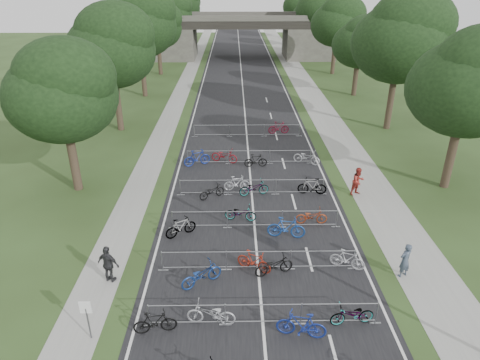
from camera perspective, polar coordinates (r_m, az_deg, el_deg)
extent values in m
cube|color=black|center=(60.92, 0.24, 13.58)|extent=(11.00, 140.00, 0.01)
cube|color=gray|center=(61.59, 7.91, 13.48)|extent=(3.00, 140.00, 0.01)
cube|color=gray|center=(61.24, -7.00, 13.46)|extent=(2.00, 140.00, 0.01)
cube|color=silver|center=(60.92, 0.24, 13.58)|extent=(0.12, 140.00, 0.00)
cube|color=#46443F|center=(75.96, -9.12, 17.63)|extent=(8.00, 8.00, 5.00)
cube|color=#46443F|center=(76.30, 9.12, 17.67)|extent=(8.00, 8.00, 5.00)
cube|color=black|center=(74.89, 0.02, 20.21)|extent=(30.00, 8.00, 1.20)
cube|color=#46443F|center=(71.01, 0.07, 20.72)|extent=(30.00, 0.40, 0.90)
cube|color=#46443F|center=(78.58, -0.03, 21.21)|extent=(30.00, 0.40, 0.90)
cylinder|color=#4C4C51|center=(18.36, -19.54, -17.57)|extent=(0.06, 0.06, 1.50)
cube|color=white|center=(17.84, -19.93, -15.68)|extent=(0.45, 0.04, 0.55)
cylinder|color=#33261C|center=(29.60, -21.32, 2.53)|extent=(0.56, 0.56, 4.20)
ellipsoid|color=black|center=(28.35, -22.65, 10.18)|extent=(6.72, 6.72, 5.51)
sphere|color=black|center=(27.39, -22.30, 12.67)|extent=(5.38, 5.38, 5.38)
sphere|color=black|center=(29.19, -22.97, 8.80)|extent=(4.37, 4.37, 4.37)
cylinder|color=#33261C|center=(31.07, 26.31, 2.93)|extent=(0.56, 0.56, 4.48)
ellipsoid|color=black|center=(29.84, 27.96, 10.70)|extent=(7.17, 7.17, 5.88)
sphere|color=black|center=(30.24, 26.35, 9.42)|extent=(4.66, 4.66, 4.66)
cylinder|color=#33261C|center=(40.33, -15.95, 9.66)|extent=(0.56, 0.56, 4.72)
ellipsoid|color=black|center=(39.37, -16.79, 16.13)|extent=(7.56, 7.56, 6.20)
sphere|color=black|center=(38.54, -16.38, 18.27)|extent=(6.05, 6.05, 6.05)
sphere|color=black|center=(40.14, -17.14, 14.87)|extent=(4.91, 4.91, 4.91)
cylinder|color=#33261C|center=(41.41, 19.43, 9.87)|extent=(0.56, 0.56, 5.11)
ellipsoid|color=black|center=(40.45, 20.50, 16.68)|extent=(8.18, 8.18, 6.70)
sphere|color=black|center=(40.02, 21.97, 18.75)|extent=(6.54, 6.54, 6.54)
sphere|color=black|center=(40.89, 19.36, 15.46)|extent=(5.31, 5.31, 5.31)
cylinder|color=#33261C|center=(51.63, -12.79, 13.70)|extent=(0.56, 0.56, 5.25)
ellipsoid|color=black|center=(50.85, -13.38, 19.36)|extent=(8.40, 8.40, 6.89)
sphere|color=black|center=(50.10, -12.99, 21.25)|extent=(6.72, 6.72, 6.72)
sphere|color=black|center=(51.56, -13.72, 18.23)|extent=(5.46, 5.46, 5.46)
cylinder|color=#33261C|center=(52.66, 15.12, 12.90)|extent=(0.56, 0.56, 3.85)
ellipsoid|color=black|center=(52.00, 15.62, 16.95)|extent=(6.16, 6.16, 5.05)
sphere|color=black|center=(51.53, 16.61, 18.15)|extent=(4.93, 4.93, 4.93)
sphere|color=black|center=(52.46, 14.82, 16.25)|extent=(4.00, 4.00, 4.00)
cylinder|color=#33261C|center=(63.32, -10.66, 15.56)|extent=(0.56, 0.56, 4.20)
ellipsoid|color=black|center=(62.75, -10.98, 19.25)|extent=(6.72, 6.72, 5.51)
sphere|color=black|center=(62.03, -10.59, 20.46)|extent=(5.38, 5.38, 5.38)
sphere|color=black|center=(63.41, -11.31, 18.53)|extent=(4.37, 4.37, 4.37)
cylinder|color=#33261C|center=(64.02, 12.38, 15.65)|extent=(0.56, 0.56, 4.48)
ellipsoid|color=black|center=(63.43, 12.77, 19.55)|extent=(7.17, 7.17, 5.88)
sphere|color=black|center=(62.96, 13.57, 20.74)|extent=(5.73, 5.73, 5.73)
sphere|color=black|center=(63.91, 12.13, 18.83)|extent=(4.66, 4.66, 4.66)
cylinder|color=#33261C|center=(74.99, -9.22, 17.42)|extent=(0.56, 0.56, 4.72)
ellipsoid|color=black|center=(74.48, -9.49, 20.94)|extent=(7.56, 7.56, 6.20)
sphere|color=black|center=(73.80, -9.14, 22.10)|extent=(6.05, 6.05, 6.05)
sphere|color=black|center=(75.13, -9.78, 20.23)|extent=(4.91, 4.91, 4.91)
cylinder|color=#33261C|center=(75.58, 10.42, 17.54)|extent=(0.56, 0.56, 5.11)
ellipsoid|color=black|center=(75.06, 10.74, 21.32)|extent=(8.18, 8.18, 6.70)
sphere|color=black|center=(74.58, 11.42, 22.50)|extent=(6.54, 6.54, 6.54)
sphere|color=black|center=(75.53, 10.20, 20.61)|extent=(5.31, 5.31, 5.31)
cylinder|color=#33261C|center=(86.76, -8.15, 18.77)|extent=(0.56, 0.56, 5.25)
ellipsoid|color=black|center=(86.30, -8.38, 22.15)|extent=(8.40, 8.40, 6.89)
sphere|color=black|center=(86.92, -8.64, 21.47)|extent=(5.46, 5.46, 5.46)
cylinder|color=#33261C|center=(87.37, 8.91, 18.30)|extent=(0.56, 0.56, 3.85)
ellipsoid|color=black|center=(86.98, 9.09, 20.76)|extent=(6.16, 6.16, 5.05)
sphere|color=black|center=(86.49, 9.63, 21.52)|extent=(4.93, 4.93, 4.93)
sphere|color=black|center=(87.46, 8.66, 20.31)|extent=(4.00, 4.00, 4.00)
cylinder|color=#33261C|center=(98.66, -7.30, 19.33)|extent=(0.56, 0.56, 4.20)
ellipsoid|color=black|center=(98.30, -7.44, 21.72)|extent=(6.72, 6.72, 5.51)
sphere|color=black|center=(97.66, -7.14, 22.50)|extent=(5.38, 5.38, 5.38)
sphere|color=black|center=(98.91, -7.69, 21.24)|extent=(4.37, 4.37, 4.37)
cylinder|color=#33261C|center=(99.11, 7.79, 19.42)|extent=(0.56, 0.56, 4.48)
ellipsoid|color=black|center=(98.74, 7.95, 21.95)|extent=(7.17, 7.17, 5.88)
sphere|color=black|center=(99.22, 7.57, 21.47)|extent=(4.66, 4.66, 4.66)
cylinder|color=gray|center=(17.73, 3.15, -16.27)|extent=(9.20, 0.04, 0.04)
cylinder|color=gray|center=(18.32, 3.08, -18.29)|extent=(9.20, 0.04, 0.04)
cylinder|color=gray|center=(18.36, -12.06, -17.25)|extent=(0.05, 0.05, 1.10)
cube|color=gray|center=(18.73, -11.90, -18.45)|extent=(0.50, 0.08, 0.03)
cylinder|color=gray|center=(18.04, -1.99, -17.51)|extent=(0.05, 0.05, 1.10)
cube|color=gray|center=(18.41, -1.96, -18.72)|extent=(0.50, 0.08, 0.03)
cylinder|color=gray|center=(18.23, 8.15, -17.25)|extent=(0.05, 0.05, 1.10)
cube|color=gray|center=(18.60, 8.05, -18.46)|extent=(0.50, 0.08, 0.03)
cylinder|color=gray|center=(18.92, 17.77, -16.54)|extent=(0.05, 0.05, 1.10)
cube|color=gray|center=(19.28, 17.55, -17.72)|extent=(0.50, 0.08, 0.03)
cylinder|color=gray|center=(20.54, 2.50, -9.53)|extent=(9.20, 0.04, 0.04)
cylinder|color=gray|center=(21.05, 2.45, -11.46)|extent=(9.20, 0.04, 0.04)
cylinder|color=gray|center=(21.09, -10.33, -10.60)|extent=(0.05, 0.05, 1.10)
cube|color=gray|center=(21.41, -10.22, -11.75)|extent=(0.50, 0.08, 0.03)
cylinder|color=gray|center=(20.80, -1.82, -10.69)|extent=(0.05, 0.05, 1.10)
cube|color=gray|center=(21.13, -1.80, -11.86)|extent=(0.50, 0.08, 0.03)
cylinder|color=gray|center=(20.97, 6.73, -10.55)|extent=(0.05, 0.05, 1.10)
cube|color=gray|center=(21.29, 6.65, -11.71)|extent=(0.50, 0.08, 0.03)
cylinder|color=gray|center=(21.58, 14.96, -10.20)|extent=(0.05, 0.05, 1.10)
cube|color=gray|center=(21.89, 14.80, -11.33)|extent=(0.50, 0.08, 0.03)
cylinder|color=gray|center=(23.73, 2.00, -4.21)|extent=(9.20, 0.04, 0.04)
cylinder|color=gray|center=(24.18, 1.97, -6.00)|extent=(9.20, 0.04, 0.04)
cylinder|color=gray|center=(24.21, -9.01, -5.27)|extent=(0.05, 0.05, 1.10)
cube|color=gray|center=(24.49, -8.92, -6.34)|extent=(0.50, 0.08, 0.03)
cylinder|color=gray|center=(23.96, -1.70, -5.28)|extent=(0.05, 0.05, 1.10)
cube|color=gray|center=(24.25, -1.68, -6.36)|extent=(0.50, 0.08, 0.03)
cylinder|color=gray|center=(24.11, 5.64, -5.20)|extent=(0.05, 0.05, 1.10)
cube|color=gray|center=(24.39, 5.58, -6.27)|extent=(0.50, 0.08, 0.03)
cylinder|color=gray|center=(24.64, 12.77, -5.04)|extent=(0.05, 0.05, 1.10)
cube|color=gray|center=(24.91, 12.65, -6.10)|extent=(0.50, 0.08, 0.03)
cylinder|color=gray|center=(27.27, 1.61, 0.00)|extent=(9.20, 0.04, 0.04)
cylinder|color=gray|center=(27.66, 1.59, -1.63)|extent=(9.20, 0.04, 0.04)
cylinder|color=gray|center=(27.68, -7.96, -1.00)|extent=(0.05, 0.05, 1.10)
cube|color=gray|center=(27.93, -7.90, -1.98)|extent=(0.50, 0.08, 0.03)
cylinder|color=gray|center=(27.47, -1.60, -0.96)|extent=(0.05, 0.05, 1.10)
cube|color=gray|center=(27.71, -1.59, -1.95)|extent=(0.50, 0.08, 0.03)
cylinder|color=gray|center=(27.59, 4.78, -0.92)|extent=(0.05, 0.05, 1.10)
cube|color=gray|center=(27.84, 4.74, -1.90)|extent=(0.50, 0.08, 0.03)
cylinder|color=gray|center=(28.06, 11.03, -0.86)|extent=(0.05, 0.05, 1.10)
cube|color=gray|center=(28.30, 10.94, -1.83)|extent=(0.50, 0.08, 0.03)
cylinder|color=gray|center=(31.84, 1.25, 3.92)|extent=(9.20, 0.04, 0.04)
cylinder|color=gray|center=(32.17, 1.23, 2.48)|extent=(9.20, 0.04, 0.04)
cylinder|color=gray|center=(32.19, -6.98, 3.02)|extent=(0.05, 0.05, 1.10)
cube|color=gray|center=(32.40, -6.93, 2.15)|extent=(0.50, 0.08, 0.03)
cylinder|color=gray|center=(32.01, -1.51, 3.07)|extent=(0.05, 0.05, 1.10)
cube|color=gray|center=(32.22, -1.50, 2.20)|extent=(0.50, 0.08, 0.03)
cylinder|color=gray|center=(32.12, 3.98, 3.10)|extent=(0.05, 0.05, 1.10)
cube|color=gray|center=(32.33, 3.95, 2.22)|extent=(0.50, 0.08, 0.03)
cylinder|color=gray|center=(32.52, 9.38, 3.10)|extent=(0.05, 0.05, 1.10)
cube|color=gray|center=(32.72, 9.31, 2.23)|extent=(0.50, 0.08, 0.03)
cylinder|color=gray|center=(37.47, 0.93, 7.34)|extent=(9.20, 0.04, 0.04)
cylinder|color=gray|center=(37.75, 0.92, 6.09)|extent=(9.20, 0.04, 0.04)
cylinder|color=gray|center=(37.77, -6.12, 6.55)|extent=(0.05, 0.05, 1.10)
cube|color=gray|center=(37.95, -6.08, 5.79)|extent=(0.50, 0.08, 0.03)
cylinder|color=gray|center=(37.61, -1.43, 6.61)|extent=(0.05, 0.05, 1.10)
cube|color=gray|center=(37.79, -1.42, 5.84)|extent=(0.50, 0.08, 0.03)
cylinder|color=gray|center=(37.71, 3.27, 6.62)|extent=(0.05, 0.05, 1.10)
cube|color=gray|center=(37.89, 3.25, 5.86)|extent=(0.50, 0.08, 0.03)
cylinder|color=gray|center=(38.05, 7.91, 6.59)|extent=(0.05, 0.05, 1.10)
cube|color=gray|center=(38.22, 7.86, 5.84)|extent=(0.50, 0.08, 0.03)
imported|color=black|center=(18.08, -11.27, -18.14)|extent=(1.78, 0.73, 1.04)
imported|color=#B0B2B8|center=(18.12, -3.89, -17.42)|extent=(2.06, 0.91, 1.05)
imported|color=navy|center=(17.73, 8.18, -18.59)|extent=(2.05, 0.95, 1.19)
imported|color=gray|center=(18.68, 14.76, -17.01)|extent=(1.90, 0.87, 0.97)
imported|color=navy|center=(20.04, -5.18, -12.47)|extent=(2.12, 1.71, 1.08)
imported|color=#9F2817|center=(20.78, 1.87, -10.78)|extent=(1.81, 1.30, 1.07)
imported|color=black|center=(20.63, 4.54, -11.29)|extent=(2.03, 1.22, 1.01)
imported|color=#B5B6BE|center=(21.58, 14.12, -10.22)|extent=(1.74, 1.10, 1.01)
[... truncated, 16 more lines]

